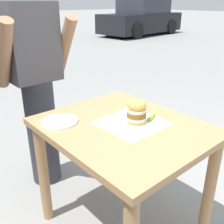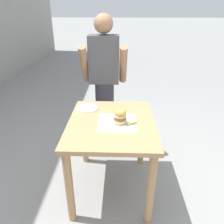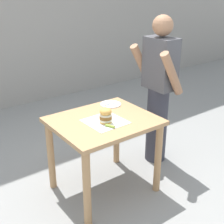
{
  "view_description": "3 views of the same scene",
  "coord_description": "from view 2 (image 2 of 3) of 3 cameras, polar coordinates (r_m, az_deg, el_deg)",
  "views": [
    {
      "loc": [
        -0.95,
        -1.0,
        1.46
      ],
      "look_at": [
        0.0,
        0.1,
        0.84
      ],
      "focal_mm": 42.0,
      "sensor_mm": 36.0,
      "label": 1
    },
    {
      "loc": [
        0.07,
        -1.78,
        1.75
      ],
      "look_at": [
        0.0,
        0.1,
        0.84
      ],
      "focal_mm": 35.0,
      "sensor_mm": 36.0,
      "label": 2
    },
    {
      "loc": [
        2.22,
        -1.54,
        2.01
      ],
      "look_at": [
        0.0,
        0.1,
        0.84
      ],
      "focal_mm": 50.0,
      "sensor_mm": 36.0,
      "label": 3
    }
  ],
  "objects": [
    {
      "name": "pickle_spear",
      "position": [
        1.97,
        5.14,
        -2.97
      ],
      "size": [
        0.09,
        0.06,
        0.02
      ],
      "primitive_type": "cylinder",
      "rotation": [
        0.0,
        1.57,
        0.4
      ],
      "color": "#8EA83D",
      "rests_on": "serving_paper"
    },
    {
      "name": "sandwich",
      "position": [
        1.96,
        2.12,
        -1.0
      ],
      "size": [
        0.12,
        0.12,
        0.18
      ],
      "color": "gold",
      "rests_on": "serving_paper"
    },
    {
      "name": "patio_table",
      "position": [
        2.1,
        -0.1,
        -6.07
      ],
      "size": [
        0.8,
        0.95,
        0.79
      ],
      "color": "tan",
      "rests_on": "ground"
    },
    {
      "name": "side_plate_with_forks",
      "position": [
        2.29,
        -6.4,
        1.03
      ],
      "size": [
        0.22,
        0.22,
        0.02
      ],
      "color": "white",
      "rests_on": "patio_table"
    },
    {
      "name": "diner_across_table",
      "position": [
        2.76,
        -2.0,
        7.54
      ],
      "size": [
        0.55,
        0.35,
        1.69
      ],
      "color": "#33333D",
      "rests_on": "ground"
    },
    {
      "name": "ground_plane",
      "position": [
        2.5,
        -0.09,
        -18.67
      ],
      "size": [
        80.0,
        80.0,
        0.0
      ],
      "primitive_type": "plane",
      "color": "gray"
    },
    {
      "name": "serving_paper",
      "position": [
        2.0,
        1.42,
        -2.75
      ],
      "size": [
        0.36,
        0.36,
        0.0
      ],
      "primitive_type": "cube",
      "rotation": [
        0.0,
        0.0,
        0.03
      ],
      "color": "white",
      "rests_on": "patio_table"
    }
  ]
}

